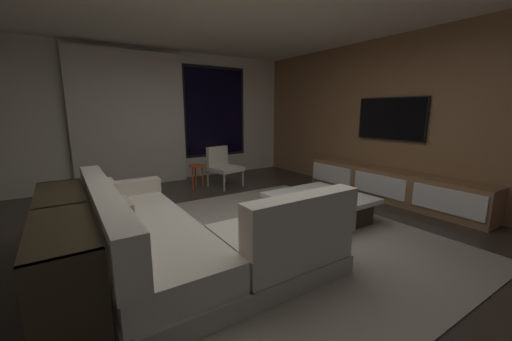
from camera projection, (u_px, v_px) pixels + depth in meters
name	position (u px, v px, depth m)	size (l,w,h in m)	color
floor	(251.00, 240.00, 3.52)	(9.20, 9.20, 0.00)	#332B26
back_wall_with_window	(155.00, 117.00, 6.18)	(6.60, 0.30, 2.70)	beige
media_wall	(409.00, 119.00, 4.89)	(0.12, 7.80, 2.70)	#8E6642
area_rug	(279.00, 235.00, 3.62)	(3.20, 3.80, 0.01)	gray
sectional_couch	(179.00, 238.00, 2.87)	(1.98, 2.50, 0.82)	#B1A997
coffee_table	(319.00, 208.00, 4.08)	(1.16, 1.16, 0.36)	#322819
book_stack_on_coffee_table	(328.00, 195.00, 3.86)	(0.32, 0.22, 0.11)	teal
accent_chair_near_window	(222.00, 165.00, 5.93)	(0.65, 0.67, 0.78)	#B2ADA0
side_stool	(197.00, 169.00, 5.76)	(0.32, 0.32, 0.46)	#BF4C1E
media_console	(389.00, 186.00, 5.00)	(0.46, 3.10, 0.52)	#8E6642
mounted_tv	(391.00, 119.00, 5.04)	(0.05, 1.22, 0.71)	black
console_table_behind_couch	(65.00, 244.00, 2.47)	(0.40, 2.10, 0.74)	#322819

